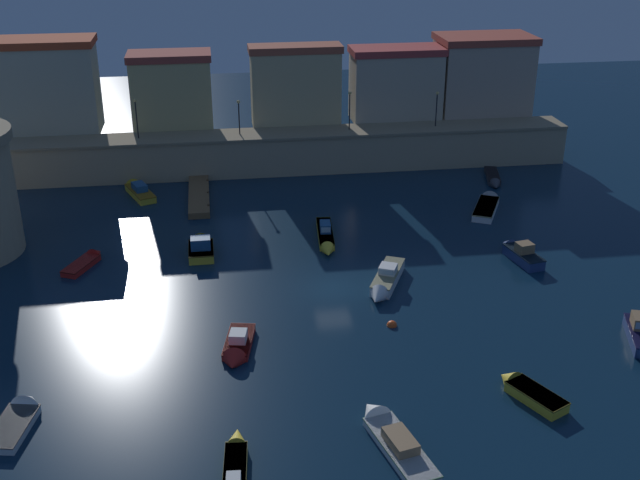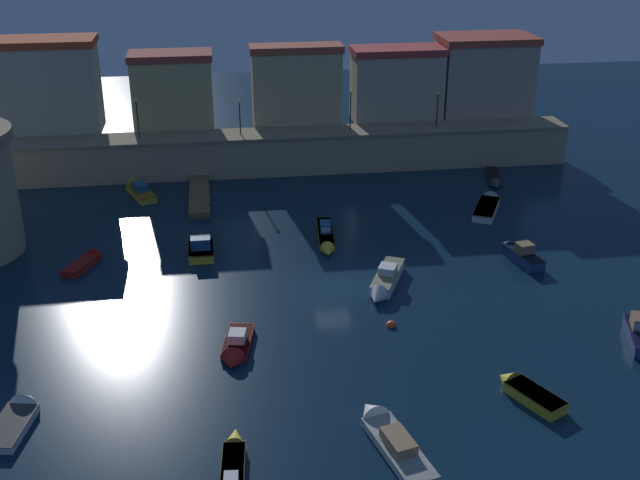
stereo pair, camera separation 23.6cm
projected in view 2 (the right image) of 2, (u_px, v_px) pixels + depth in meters
ground_plane at (333, 288)px, 56.09m from camera, size 143.24×143.24×0.00m
quay_wall at (294, 151)px, 78.56m from camera, size 55.44×4.15×3.97m
old_town_backdrop at (286, 83)px, 80.01m from camera, size 54.58×6.23×9.15m
pier_dock at (200, 196)px, 71.99m from camera, size 1.85×9.65×0.70m
quay_lamp_0 at (137, 112)px, 74.84m from camera, size 0.32×0.32×3.86m
quay_lamp_1 at (240, 111)px, 76.18m from camera, size 0.32×0.32×3.36m
quay_lamp_2 at (350, 105)px, 77.43m from camera, size 0.32×0.32×3.84m
quay_lamp_3 at (438, 103)px, 78.61m from camera, size 0.32×0.32×3.53m
moored_boat_0 at (236, 349)px, 48.25m from camera, size 2.45×5.04×1.58m
moored_boat_1 at (87, 260)px, 59.72m from camera, size 3.03×4.55×1.19m
moored_boat_2 at (519, 253)px, 60.30m from camera, size 2.31×4.97×1.81m
moored_boat_3 at (233, 471)px, 38.16m from camera, size 1.67×7.11×1.37m
moored_boat_4 at (201, 246)px, 61.40m from camera, size 1.94×4.14×2.14m
moored_boat_5 at (388, 434)px, 40.78m from camera, size 3.22×7.07×1.60m
moored_boat_6 at (488, 204)px, 69.91m from camera, size 4.43×6.58×1.57m
moored_boat_7 at (385, 281)px, 56.04m from camera, size 4.08×6.53×1.62m
moored_boat_8 at (138, 189)px, 73.21m from camera, size 3.56×6.06×1.62m
moored_boat_9 at (326, 237)px, 63.36m from camera, size 1.77×7.09×1.56m
moored_boat_10 at (494, 179)px, 76.09m from camera, size 2.39×5.68×1.10m
moored_boat_11 at (525, 391)px, 44.15m from camera, size 3.21×4.57×1.35m
moored_boat_13 at (18, 416)px, 42.23m from camera, size 2.57×4.92×1.63m
mooring_buoy_0 at (391, 326)px, 51.36m from camera, size 0.68×0.68×0.68m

